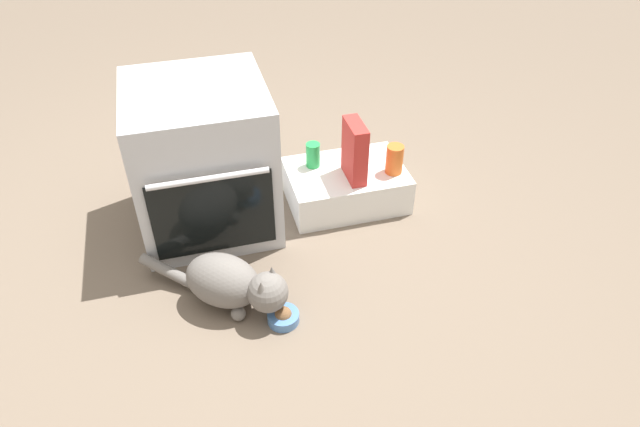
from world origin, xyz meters
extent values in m
plane|color=#6B5B4C|center=(0.00, 0.00, 0.00)|extent=(8.00, 8.00, 0.00)
cube|color=#B7BABF|center=(-0.06, 0.43, 0.33)|extent=(0.58, 0.59, 0.67)
cube|color=black|center=(-0.06, 0.13, 0.25)|extent=(0.50, 0.01, 0.37)
cylinder|color=silver|center=(-0.06, 0.10, 0.45)|extent=(0.47, 0.02, 0.02)
cube|color=white|center=(0.59, 0.40, 0.09)|extent=(0.55, 0.38, 0.18)
cylinder|color=#4C7AB7|center=(0.13, -0.27, 0.02)|extent=(0.12, 0.12, 0.04)
sphere|color=brown|center=(0.13, -0.27, 0.03)|extent=(0.07, 0.07, 0.07)
ellipsoid|color=slate|center=(-0.07, -0.11, 0.12)|extent=(0.37, 0.36, 0.21)
sphere|color=slate|center=(0.09, -0.24, 0.14)|extent=(0.16, 0.16, 0.16)
cone|color=slate|center=(0.11, -0.20, 0.19)|extent=(0.05, 0.05, 0.07)
cone|color=slate|center=(0.06, -0.27, 0.19)|extent=(0.05, 0.05, 0.07)
cylinder|color=slate|center=(-0.27, 0.05, 0.07)|extent=(0.24, 0.20, 0.10)
sphere|color=slate|center=(0.04, -0.13, 0.03)|extent=(0.06, 0.06, 0.06)
sphere|color=slate|center=(-0.03, -0.22, 0.03)|extent=(0.06, 0.06, 0.06)
cube|color=#B72D28|center=(0.61, 0.34, 0.32)|extent=(0.07, 0.18, 0.28)
cylinder|color=#D16023|center=(0.80, 0.32, 0.25)|extent=(0.08, 0.08, 0.14)
cylinder|color=green|center=(0.45, 0.47, 0.24)|extent=(0.07, 0.07, 0.12)
camera|label=1|loc=(-0.12, -1.73, 1.72)|focal=32.27mm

